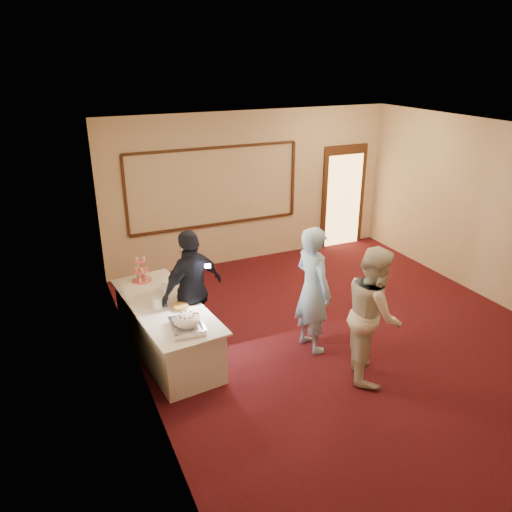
{
  "coord_description": "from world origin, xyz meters",
  "views": [
    {
      "loc": [
        -3.91,
        -5.39,
        3.99
      ],
      "look_at": [
        -1.06,
        0.96,
        1.15
      ],
      "focal_mm": 35.0,
      "sensor_mm": 36.0,
      "label": 1
    }
  ],
  "objects_px": {
    "buffet_table": "(167,328)",
    "plate_stack_b": "(169,285)",
    "woman": "(373,313)",
    "cupcake_stand": "(141,271)",
    "plate_stack_a": "(159,302)",
    "man": "(313,290)",
    "guest": "(193,290)",
    "tart": "(180,307)",
    "pavlova_tray": "(187,323)"
  },
  "relations": [
    {
      "from": "buffet_table",
      "to": "plate_stack_b",
      "type": "height_order",
      "value": "plate_stack_b"
    },
    {
      "from": "woman",
      "to": "cupcake_stand",
      "type": "bearing_deg",
      "value": 70.97
    },
    {
      "from": "plate_stack_a",
      "to": "woman",
      "type": "height_order",
      "value": "woman"
    },
    {
      "from": "cupcake_stand",
      "to": "plate_stack_a",
      "type": "xyz_separation_m",
      "value": [
        0.03,
        -0.94,
        -0.08
      ]
    },
    {
      "from": "man",
      "to": "guest",
      "type": "height_order",
      "value": "man"
    },
    {
      "from": "buffet_table",
      "to": "woman",
      "type": "xyz_separation_m",
      "value": [
        2.31,
        -1.59,
        0.52
      ]
    },
    {
      "from": "buffet_table",
      "to": "tart",
      "type": "xyz_separation_m",
      "value": [
        0.16,
        -0.21,
        0.41
      ]
    },
    {
      "from": "buffet_table",
      "to": "cupcake_stand",
      "type": "bearing_deg",
      "value": 97.69
    },
    {
      "from": "man",
      "to": "buffet_table",
      "type": "bearing_deg",
      "value": 62.3
    },
    {
      "from": "cupcake_stand",
      "to": "plate_stack_b",
      "type": "xyz_separation_m",
      "value": [
        0.29,
        -0.5,
        -0.07
      ]
    },
    {
      "from": "tart",
      "to": "woman",
      "type": "bearing_deg",
      "value": -32.59
    },
    {
      "from": "tart",
      "to": "man",
      "type": "bearing_deg",
      "value": -15.88
    },
    {
      "from": "cupcake_stand",
      "to": "guest",
      "type": "xyz_separation_m",
      "value": [
        0.53,
        -0.87,
        -0.03
      ]
    },
    {
      "from": "cupcake_stand",
      "to": "plate_stack_b",
      "type": "height_order",
      "value": "cupcake_stand"
    },
    {
      "from": "pavlova_tray",
      "to": "woman",
      "type": "relative_size",
      "value": 0.32
    },
    {
      "from": "pavlova_tray",
      "to": "guest",
      "type": "relative_size",
      "value": 0.32
    },
    {
      "from": "woman",
      "to": "guest",
      "type": "distance_m",
      "value": 2.49
    },
    {
      "from": "buffet_table",
      "to": "man",
      "type": "height_order",
      "value": "man"
    },
    {
      "from": "cupcake_stand",
      "to": "tart",
      "type": "height_order",
      "value": "cupcake_stand"
    },
    {
      "from": "buffet_table",
      "to": "man",
      "type": "distance_m",
      "value": 2.13
    },
    {
      "from": "buffet_table",
      "to": "plate_stack_b",
      "type": "xyz_separation_m",
      "value": [
        0.17,
        0.4,
        0.46
      ]
    },
    {
      "from": "buffet_table",
      "to": "woman",
      "type": "relative_size",
      "value": 1.33
    },
    {
      "from": "buffet_table",
      "to": "plate_stack_a",
      "type": "distance_m",
      "value": 0.47
    },
    {
      "from": "plate_stack_b",
      "to": "tart",
      "type": "height_order",
      "value": "plate_stack_b"
    },
    {
      "from": "pavlova_tray",
      "to": "plate_stack_b",
      "type": "bearing_deg",
      "value": 86.23
    },
    {
      "from": "plate_stack_a",
      "to": "guest",
      "type": "xyz_separation_m",
      "value": [
        0.5,
        0.06,
        0.05
      ]
    },
    {
      "from": "plate_stack_b",
      "to": "tart",
      "type": "xyz_separation_m",
      "value": [
        -0.0,
        -0.61,
        -0.06
      ]
    },
    {
      "from": "tart",
      "to": "pavlova_tray",
      "type": "bearing_deg",
      "value": -97.42
    },
    {
      "from": "buffet_table",
      "to": "pavlova_tray",
      "type": "relative_size",
      "value": 4.13
    },
    {
      "from": "cupcake_stand",
      "to": "plate_stack_a",
      "type": "distance_m",
      "value": 0.94
    },
    {
      "from": "buffet_table",
      "to": "plate_stack_a",
      "type": "height_order",
      "value": "plate_stack_a"
    },
    {
      "from": "plate_stack_a",
      "to": "woman",
      "type": "distance_m",
      "value": 2.86
    },
    {
      "from": "woman",
      "to": "guest",
      "type": "height_order",
      "value": "woman"
    },
    {
      "from": "cupcake_stand",
      "to": "man",
      "type": "relative_size",
      "value": 0.23
    },
    {
      "from": "buffet_table",
      "to": "tart",
      "type": "distance_m",
      "value": 0.49
    },
    {
      "from": "cupcake_stand",
      "to": "man",
      "type": "bearing_deg",
      "value": -38.16
    },
    {
      "from": "tart",
      "to": "woman",
      "type": "xyz_separation_m",
      "value": [
        2.15,
        -1.38,
        0.11
      ]
    },
    {
      "from": "pavlova_tray",
      "to": "plate_stack_b",
      "type": "relative_size",
      "value": 2.98
    },
    {
      "from": "plate_stack_b",
      "to": "man",
      "type": "distance_m",
      "value": 2.09
    },
    {
      "from": "plate_stack_a",
      "to": "man",
      "type": "relative_size",
      "value": 0.09
    },
    {
      "from": "plate_stack_a",
      "to": "man",
      "type": "xyz_separation_m",
      "value": [
        2.02,
        -0.68,
        0.08
      ]
    },
    {
      "from": "tart",
      "to": "guest",
      "type": "xyz_separation_m",
      "value": [
        0.25,
        0.24,
        0.1
      ]
    },
    {
      "from": "tart",
      "to": "man",
      "type": "distance_m",
      "value": 1.84
    },
    {
      "from": "plate_stack_b",
      "to": "guest",
      "type": "distance_m",
      "value": 0.45
    },
    {
      "from": "guest",
      "to": "plate_stack_a",
      "type": "bearing_deg",
      "value": -15.87
    },
    {
      "from": "tart",
      "to": "plate_stack_b",
      "type": "bearing_deg",
      "value": 89.54
    },
    {
      "from": "buffet_table",
      "to": "pavlova_tray",
      "type": "xyz_separation_m",
      "value": [
        0.09,
        -0.77,
        0.47
      ]
    },
    {
      "from": "tart",
      "to": "plate_stack_a",
      "type": "bearing_deg",
      "value": 145.42
    },
    {
      "from": "buffet_table",
      "to": "tart",
      "type": "height_order",
      "value": "tart"
    },
    {
      "from": "woman",
      "to": "buffet_table",
      "type": "bearing_deg",
      "value": 82.04
    }
  ]
}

